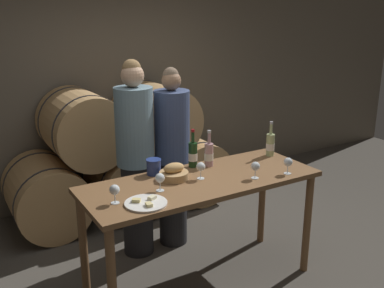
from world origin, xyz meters
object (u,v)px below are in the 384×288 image
(person_right, at_px, (172,157))
(wine_bottle_red, at_px, (193,154))
(wine_bottle_rose, at_px, (209,154))
(tasting_table, at_px, (201,193))
(wine_glass_right, at_px, (255,167))
(wine_bottle_white, at_px, (270,144))
(blue_crock, at_px, (154,166))
(wine_glass_far_left, at_px, (115,190))
(wine_glass_left, at_px, (160,179))
(wine_glass_far_right, at_px, (288,162))
(bread_basket, at_px, (174,173))
(person_left, at_px, (136,159))
(wine_glass_center, at_px, (200,167))
(cheese_plate, at_px, (146,203))

(person_right, xyz_separation_m, wine_bottle_red, (-0.05, -0.46, 0.17))
(person_right, distance_m, wine_bottle_rose, 0.54)
(person_right, bearing_deg, wine_bottle_red, -96.50)
(tasting_table, relative_size, wine_glass_right, 13.93)
(wine_bottle_white, relative_size, wine_glass_right, 2.33)
(wine_bottle_red, relative_size, wine_bottle_white, 1.03)
(wine_bottle_red, xyz_separation_m, blue_crock, (-0.36, 0.01, -0.04))
(wine_bottle_rose, height_order, wine_glass_far_left, wine_bottle_rose)
(wine_glass_left, bearing_deg, person_right, 56.02)
(wine_bottle_white, distance_m, wine_glass_right, 0.60)
(tasting_table, distance_m, wine_glass_far_right, 0.74)
(wine_bottle_rose, bearing_deg, blue_crock, 173.14)
(tasting_table, xyz_separation_m, bread_basket, (-0.18, 0.11, 0.17))
(wine_glass_right, xyz_separation_m, wine_glass_far_right, (0.29, -0.06, 0.00))
(person_right, bearing_deg, wine_bottle_white, -38.93)
(person_right, bearing_deg, wine_glass_right, -76.32)
(person_left, height_order, wine_glass_far_left, person_left)
(wine_glass_right, bearing_deg, wine_glass_center, 150.72)
(wine_bottle_white, height_order, wine_glass_right, wine_bottle_white)
(person_left, relative_size, wine_glass_right, 13.35)
(tasting_table, height_order, wine_glass_far_left, wine_glass_far_left)
(wine_bottle_rose, relative_size, wine_glass_center, 2.30)
(bread_basket, relative_size, cheese_plate, 0.78)
(wine_bottle_red, bearing_deg, person_left, 124.84)
(tasting_table, distance_m, wine_glass_far_left, 0.78)
(wine_bottle_rose, distance_m, wine_glass_far_right, 0.66)
(wine_glass_far_right, bearing_deg, wine_bottle_red, 136.75)
(blue_crock, distance_m, wine_glass_far_left, 0.60)
(tasting_table, relative_size, wine_glass_left, 13.93)
(cheese_plate, relative_size, wine_glass_left, 2.17)
(wine_bottle_white, bearing_deg, wine_glass_far_left, -171.01)
(person_left, height_order, wine_bottle_red, person_left)
(wine_glass_left, bearing_deg, wine_glass_far_left, -174.58)
(wine_glass_far_left, bearing_deg, cheese_plate, -35.42)
(bread_basket, height_order, wine_glass_center, wine_glass_center)
(person_left, relative_size, person_right, 1.05)
(wine_glass_right, bearing_deg, wine_glass_far_right, -10.97)
(wine_glass_center, bearing_deg, wine_bottle_red, 70.69)
(tasting_table, bearing_deg, wine_bottle_rose, 46.63)
(tasting_table, bearing_deg, wine_bottle_white, 11.84)
(wine_bottle_white, distance_m, wine_bottle_rose, 0.63)
(person_right, xyz_separation_m, wine_glass_right, (0.23, -0.94, 0.16))
(wine_bottle_red, height_order, wine_glass_far_right, wine_bottle_red)
(wine_glass_far_left, bearing_deg, bread_basket, 18.40)
(bread_basket, distance_m, wine_glass_center, 0.21)
(wine_bottle_white, bearing_deg, blue_crock, 174.23)
(tasting_table, relative_size, wine_bottle_rose, 6.06)
(wine_glass_far_left, distance_m, wine_glass_left, 0.37)
(wine_glass_far_left, bearing_deg, wine_bottle_rose, 17.55)
(person_right, height_order, wine_bottle_white, person_right)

